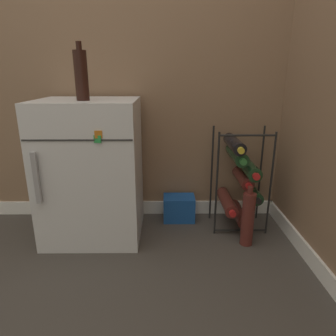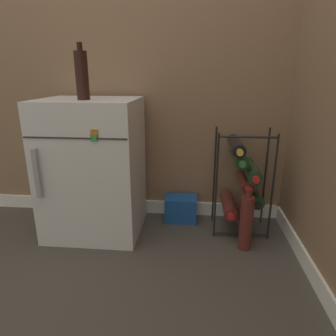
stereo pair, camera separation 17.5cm
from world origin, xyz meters
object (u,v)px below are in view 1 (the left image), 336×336
Objects in this scene: wine_rack at (240,179)px; fridge_top_bottle at (81,75)px; soda_box at (179,208)px; mini_fridge at (92,170)px; loose_bottle_floor at (248,219)px.

fridge_top_bottle reaches higher than wine_rack.
fridge_top_bottle reaches higher than soda_box.
soda_box is 0.72× the size of fridge_top_bottle.
mini_fridge is 2.29× the size of loose_bottle_floor.
loose_bottle_floor is at bearing -9.07° from mini_fridge.
wine_rack is at bearing 91.59° from loose_bottle_floor.
loose_bottle_floor reaches higher than soda_box.
soda_box is 0.48m from loose_bottle_floor.
fridge_top_bottle is (-0.51, -0.23, 0.84)m from soda_box.
fridge_top_bottle is at bearing -155.54° from soda_box.
fridge_top_bottle is (0.00, -0.07, 0.52)m from mini_fridge.
fridge_top_bottle is 0.81× the size of loose_bottle_floor.
soda_box is at bearing 166.21° from wine_rack.
mini_fridge is at bearing -162.35° from soda_box.
loose_bottle_floor is (0.88, -0.07, -0.76)m from fridge_top_bottle.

